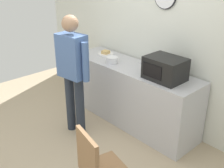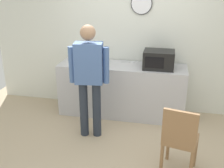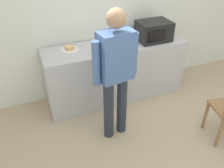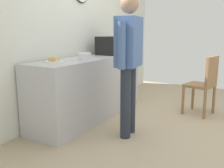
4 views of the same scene
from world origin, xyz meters
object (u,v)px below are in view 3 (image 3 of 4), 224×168
Objects in this scene: microwave at (154,31)px; person_standing at (116,69)px; fork_utensil at (113,40)px; sandwich_plate at (70,49)px; salad_bowl at (100,49)px; spoon_utensil at (121,37)px.

person_standing reaches higher than microwave.
fork_utensil is 0.10× the size of person_standing.
sandwich_plate reaches higher than fork_utensil.
person_standing is at bearing -110.68° from fork_utensil.
salad_bowl is 0.63m from spoon_utensil.
person_standing is at bearing -116.72° from spoon_utensil.
sandwich_plate is 1.53× the size of fork_utensil.
microwave is 2.81× the size of salad_bowl.
fork_utensil is 0.18m from spoon_utensil.
microwave reaches higher than fork_utensil.
microwave is at bearing -21.07° from fork_utensil.
fork_utensil is at bearing 42.98° from salad_bowl.
salad_bowl is 0.46m from fork_utensil.
sandwich_plate is at bearing 174.86° from microwave.
spoon_utensil is at bearing 63.28° from person_standing.
fork_utensil is 1.08m from person_standing.
salad_bowl is at bearing 86.52° from person_standing.
fork_utensil is at bearing 69.32° from person_standing.
microwave is at bearing -5.14° from sandwich_plate.
person_standing reaches higher than salad_bowl.
microwave reaches higher than spoon_utensil.
salad_bowl is at bearing -174.39° from microwave.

